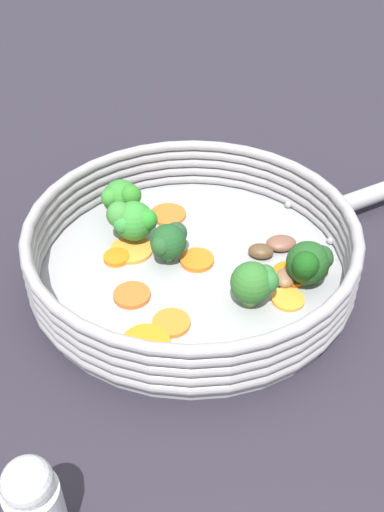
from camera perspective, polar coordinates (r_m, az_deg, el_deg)
The scene contains 25 objects.
ground_plane at distance 0.65m, azimuth -0.00°, elevation -1.69°, with size 4.00×4.00×0.00m, color #25212B.
skillet at distance 0.65m, azimuth -0.00°, elevation -1.36°, with size 0.34×0.34×0.01m, color #939699.
skillet_rim_wall at distance 0.63m, azimuth -0.00°, elevation 1.05°, with size 0.35×0.35×0.06m.
skillet_handle at distance 0.77m, azimuth 16.75°, elevation 5.58°, with size 0.02×0.02×0.17m, color #999B9E.
skillet_rivet_left at distance 0.69m, azimuth 13.08°, elevation 1.45°, with size 0.01×0.01×0.01m, color #96959B.
skillet_rivet_right at distance 0.74m, azimuth 9.16°, elevation 4.88°, with size 0.01×0.01×0.01m, color #939495.
carrot_slice_0 at distance 0.66m, azimuth -7.21°, elevation -0.15°, with size 0.03×0.03×0.01m, color orange.
carrot_slice_1 at distance 0.58m, azimuth -1.99°, elevation -6.38°, with size 0.04×0.04×0.00m, color orange.
carrot_slice_2 at distance 0.72m, azimuth -2.29°, elevation 3.97°, with size 0.04×0.04×0.00m, color #D66021.
carrot_slice_3 at distance 0.64m, azimuth 9.34°, elevation -1.74°, with size 0.04×0.04×0.00m, color orange.
carrot_slice_4 at distance 0.61m, azimuth -5.75°, elevation -3.72°, with size 0.04×0.04×0.00m, color #D85C23.
carrot_slice_5 at distance 0.65m, azimuth 10.27°, elevation -1.47°, with size 0.03×0.03×0.00m, color orange.
carrot_slice_6 at distance 0.67m, azimuth -5.77°, elevation 0.62°, with size 0.05×0.05×0.00m, color orange.
carrot_slice_7 at distance 0.65m, azimuth 0.49°, elevation -0.38°, with size 0.04×0.04×0.01m, color orange.
carrot_slice_8 at distance 0.57m, azimuth -4.42°, elevation -8.27°, with size 0.05×0.05×0.01m, color orange.
carrot_slice_9 at distance 0.61m, azimuth 9.13°, elevation -4.11°, with size 0.03×0.03×0.00m, color orange.
broccoli_floret_0 at distance 0.70m, azimuth -6.67°, elevation 5.54°, with size 0.05×0.04×0.05m.
broccoli_floret_1 at distance 0.59m, azimuth 5.99°, elevation -2.50°, with size 0.05×0.04×0.05m.
broccoli_floret_2 at distance 0.64m, azimuth -2.23°, elevation 1.44°, with size 0.04×0.05×0.05m.
broccoli_floret_3 at distance 0.67m, azimuth -5.74°, elevation 3.41°, with size 0.06×0.04×0.05m.
broccoli_floret_4 at distance 0.62m, azimuth 11.17°, elevation -0.60°, with size 0.05×0.05×0.05m.
mushroom_piece_0 at distance 0.63m, azimuth 8.88°, elevation -2.06°, with size 0.03×0.02×0.01m, color brown.
mushroom_piece_1 at distance 0.66m, azimuth 6.58°, elevation 0.46°, with size 0.03×0.02×0.01m, color #523B23.
mushroom_piece_2 at distance 0.67m, azimuth 8.48°, elevation 1.22°, with size 0.03×0.03×0.01m, color brown.
salt_shaker at distance 0.45m, azimuth -14.73°, elevation -22.00°, with size 0.04×0.04×0.09m.
Camera 1 is at (0.01, -0.49, 0.43)m, focal length 42.00 mm.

